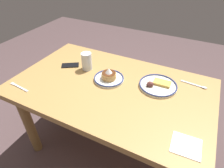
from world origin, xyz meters
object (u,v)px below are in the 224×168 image
Objects in this scene: plate_center_pancakes at (158,85)px; drinking_glass at (87,62)px; plate_near_main at (109,77)px; cell_phone at (70,65)px; tea_spoon at (197,86)px; paper_napkin at (186,146)px; fork_near at (19,87)px.

plate_center_pancakes is 1.91× the size of drinking_glass.
plate_center_pancakes is (-0.36, -0.08, -0.01)m from plate_near_main.
cell_phone is (0.75, 0.05, -0.01)m from plate_center_pancakes.
drinking_glass is 0.87m from tea_spoon.
tea_spoon is at bearing -151.59° from plate_center_pancakes.
plate_near_main reaches higher than tea_spoon.
cell_phone is 1.02m from tea_spoon.
plate_center_pancakes is 0.50m from paper_napkin.
tea_spoon is at bearing -152.49° from fork_near.
cell_phone is at bearing 8.59° from drinking_glass.
tea_spoon is at bearing -88.66° from paper_napkin.
fork_near is at bearing 27.51° from tea_spoon.
plate_center_pancakes is at bearing -166.67° from plate_near_main.
plate_near_main reaches higher than cell_phone.
plate_center_pancakes is at bearing 28.41° from tea_spoon.
tea_spoon is at bearing -159.97° from plate_near_main.
fork_near is at bearing 1.84° from paper_napkin.
plate_center_pancakes is 1.83× the size of paper_napkin.
plate_center_pancakes reaches higher than paper_napkin.
cell_phone is at bearing 3.76° from plate_center_pancakes.
fork_near is at bearing 27.24° from plate_center_pancakes.
drinking_glass is 0.76× the size of tea_spoon.
plate_near_main is 1.22× the size of tea_spoon.
tea_spoon reaches higher than paper_napkin.
plate_near_main is 1.60× the size of drinking_glass.
paper_napkin is at bearing 155.15° from drinking_glass.
cell_phone is (0.16, 0.02, -0.06)m from drinking_glass.
cell_phone is 0.77× the size of tea_spoon.
plate_near_main is 0.24m from drinking_glass.
tea_spoon is (-0.85, -0.16, -0.06)m from drinking_glass.
drinking_glass reaches higher than plate_near_main.
fork_near is 1.01× the size of tea_spoon.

